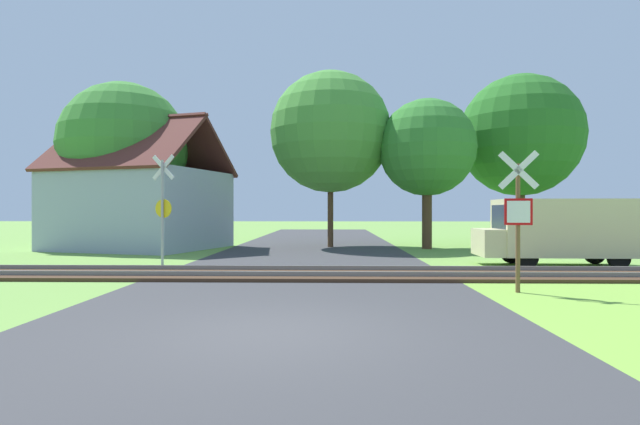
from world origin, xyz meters
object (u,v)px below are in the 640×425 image
stop_sign_near (518,214)px  mail_truck (557,229)px  crossing_sign_far (163,203)px  tree_right (427,148)px  house (141,206)px  tree_center (330,132)px  tree_left (124,146)px  tree_far (520,136)px

stop_sign_near → mail_truck: (3.35, 5.54, -0.55)m
crossing_sign_far → mail_truck: bearing=17.0°
crossing_sign_far → tree_right: bearing=53.0°
house → mail_truck: size_ratio=1.78×
tree_center → mail_truck: bearing=-48.6°
tree_right → tree_center: bearing=167.5°
house → mail_truck: bearing=-8.0°
house → mail_truck: 18.55m
house → tree_left: (-1.03, 0.50, 3.04)m
tree_far → mail_truck: size_ratio=1.84×
tree_far → tree_left: bearing=-174.1°
tree_left → tree_center: (10.38, 0.68, 0.74)m
tree_left → tree_right: size_ratio=1.13×
stop_sign_near → tree_far: tree_far is taller
tree_right → crossing_sign_far: bearing=-144.1°
crossing_sign_far → tree_left: tree_left is taller
crossing_sign_far → tree_center: (5.72, 8.59, 3.76)m
tree_center → mail_truck: tree_center is taller
stop_sign_near → tree_center: tree_center is taller
tree_far → mail_truck: (-2.57, -10.08, -4.64)m
crossing_sign_far → house: 8.26m
stop_sign_near → crossing_sign_far: 11.44m
tree_center → tree_far: bearing=8.1°
mail_truck → tree_left: bearing=68.0°
tree_left → tree_far: tree_far is taller
tree_far → tree_right: (-5.47, -2.50, -0.96)m
crossing_sign_far → house: house is taller
tree_center → mail_truck: (7.62, -8.63, -4.63)m
stop_sign_near → tree_right: size_ratio=0.44×
tree_far → mail_truck: tree_far is taller
stop_sign_near → tree_left: 20.20m
tree_center → tree_right: size_ratio=1.23×
stop_sign_near → tree_right: tree_right is taller
tree_left → crossing_sign_far: bearing=-59.5°
tree_center → tree_right: bearing=-12.5°
tree_far → tree_center: tree_far is taller
crossing_sign_far → mail_truck: size_ratio=0.76×
crossing_sign_far → tree_right: (10.44, 7.55, 2.81)m
tree_right → tree_left: bearing=178.6°
tree_center → tree_left: bearing=-176.3°
crossing_sign_far → tree_left: size_ratio=0.46×
tree_left → mail_truck: size_ratio=1.67×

